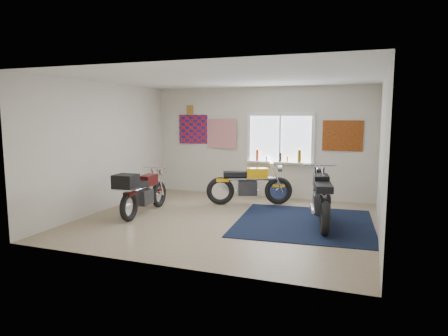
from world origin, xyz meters
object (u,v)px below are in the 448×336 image
(yellow_triumph, at_px, (249,186))
(black_chrome_bike, at_px, (321,200))
(navy_rug, at_px, (304,223))
(maroon_tourer, at_px, (141,192))

(yellow_triumph, xyz_separation_m, black_chrome_bike, (1.73, -1.15, 0.03))
(navy_rug, distance_m, yellow_triumph, 1.90)
(navy_rug, distance_m, black_chrome_bike, 0.55)
(yellow_triumph, height_order, maroon_tourer, yellow_triumph)
(black_chrome_bike, relative_size, maroon_tourer, 1.13)
(black_chrome_bike, bearing_deg, yellow_triumph, 45.13)
(black_chrome_bike, bearing_deg, navy_rug, 82.42)
(navy_rug, bearing_deg, yellow_triumph, 140.88)
(yellow_triumph, bearing_deg, maroon_tourer, -157.39)
(yellow_triumph, bearing_deg, black_chrome_bike, -55.08)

